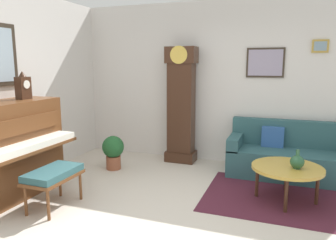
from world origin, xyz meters
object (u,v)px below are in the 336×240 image
at_px(grandfather_clock, 181,108).
at_px(piano, 8,150).
at_px(piano_bench, 53,175).
at_px(potted_plant, 113,150).
at_px(mantel_clock, 23,86).
at_px(couch, 291,156).
at_px(green_jug, 297,162).
at_px(coffee_table, 287,169).

bearing_deg(grandfather_clock, piano, -125.45).
bearing_deg(piano_bench, potted_plant, 92.15).
bearing_deg(potted_plant, grandfather_clock, 41.54).
relative_size(grandfather_clock, mantel_clock, 5.34).
bearing_deg(couch, piano, -148.42).
height_order(couch, potted_plant, couch).
xyz_separation_m(piano_bench, potted_plant, (-0.06, 1.52, -0.08)).
relative_size(piano, mantel_clock, 3.79).
bearing_deg(potted_plant, piano_bench, -87.85).
bearing_deg(grandfather_clock, couch, -4.22).
xyz_separation_m(couch, green_jug, (0.04, -1.06, 0.23)).
bearing_deg(potted_plant, couch, 13.71).
xyz_separation_m(grandfather_clock, mantel_clock, (-1.61, -1.94, 0.47)).
relative_size(couch, green_jug, 7.92).
relative_size(couch, coffee_table, 2.16).
relative_size(piano, green_jug, 6.00).
bearing_deg(coffee_table, mantel_clock, -167.05).
height_order(piano, potted_plant, piano).
height_order(piano_bench, mantel_clock, mantel_clock).
bearing_deg(couch, piano_bench, -140.98).
relative_size(grandfather_clock, green_jug, 8.46).
xyz_separation_m(grandfather_clock, potted_plant, (-0.92, -0.81, -0.64)).
height_order(piano_bench, green_jug, green_jug).
distance_m(grandfather_clock, mantel_clock, 2.56).
bearing_deg(coffee_table, couch, 86.24).
distance_m(piano_bench, potted_plant, 1.53).
distance_m(green_jug, potted_plant, 2.84).
distance_m(piano_bench, grandfather_clock, 2.55).
xyz_separation_m(mantel_clock, green_jug, (3.50, 0.74, -0.89)).
distance_m(grandfather_clock, potted_plant, 1.38).
bearing_deg(piano_bench, grandfather_clock, 69.78).
bearing_deg(potted_plant, piano, -115.61).
relative_size(coffee_table, green_jug, 3.67).
height_order(grandfather_clock, mantel_clock, grandfather_clock).
bearing_deg(potted_plant, green_jug, -7.85).
distance_m(coffee_table, mantel_clock, 3.63).
bearing_deg(piano, potted_plant, 64.39).
bearing_deg(green_jug, potted_plant, 172.15).
height_order(piano_bench, potted_plant, potted_plant).
distance_m(piano, coffee_table, 3.58).
distance_m(coffee_table, green_jug, 0.17).
xyz_separation_m(piano, grandfather_clock, (1.61, 2.27, 0.33)).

